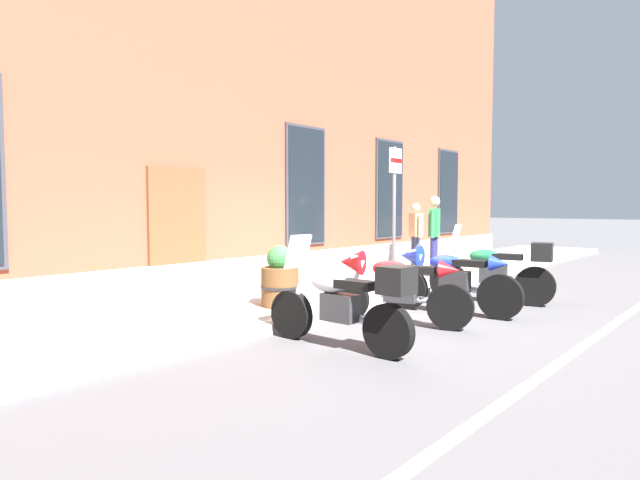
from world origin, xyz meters
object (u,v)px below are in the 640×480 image
Objects in this scene: parking_sign at (395,199)px; barrel_planter at (280,280)px; motorcycle_silver_touring at (345,303)px; motorcycle_green_touring at (497,271)px; pedestrian_tan_coat at (416,232)px; motorcycle_blue_sport at (447,277)px; motorcycle_red_sport at (391,285)px; pedestrian_striped_shirt at (434,231)px.

parking_sign is 2.77m from barrel_planter.
motorcycle_silver_touring is 0.99× the size of motorcycle_green_touring.
barrel_planter is at bearing 64.62° from motorcycle_silver_touring.
parking_sign is (-3.23, -1.45, 0.77)m from pedestrian_tan_coat.
motorcycle_blue_sport is (2.70, 0.09, 0.02)m from motorcycle_silver_touring.
motorcycle_blue_sport is 1.34× the size of pedestrian_tan_coat.
pedestrian_tan_coat is (5.12, 2.62, 0.46)m from motorcycle_red_sport.
parking_sign is at bearing -155.76° from pedestrian_tan_coat.
pedestrian_striped_shirt is at bearing 10.94° from parking_sign.
motorcycle_red_sport is at bearing -158.94° from pedestrian_striped_shirt.
barrel_planter is at bearing -170.41° from pedestrian_tan_coat.
motorcycle_green_touring is 4.01m from pedestrian_tan_coat.
motorcycle_silver_touring reaches higher than motorcycle_blue_sport.
motorcycle_green_touring is at bearing -127.56° from pedestrian_striped_shirt.
motorcycle_blue_sport is 1.97m from parking_sign.
pedestrian_tan_coat is at bearing 47.09° from pedestrian_striped_shirt.
motorcycle_silver_touring is at bearing -115.38° from barrel_planter.
pedestrian_tan_coat reaches higher than motorcycle_blue_sport.
motorcycle_green_touring is (4.06, -0.15, 0.01)m from motorcycle_silver_touring.
motorcycle_red_sport is 4.51m from pedestrian_striped_shirt.
motorcycle_blue_sport is 1.23× the size of pedestrian_striped_shirt.
motorcycle_silver_touring is at bearing -156.23° from parking_sign.
pedestrian_striped_shirt is 0.68× the size of parking_sign.
motorcycle_silver_touring reaches higher than barrel_planter.
motorcycle_blue_sport is at bearing -115.44° from parking_sign.
barrel_planter is at bearing 179.30° from pedestrian_striped_shirt.
motorcycle_silver_touring is at bearing -178.00° from motorcycle_blue_sport.
motorcycle_blue_sport is at bearing -148.22° from pedestrian_striped_shirt.
parking_sign is (3.36, 1.48, 1.25)m from motorcycle_silver_touring.
motorcycle_blue_sport is 1.04× the size of motorcycle_green_touring.
pedestrian_tan_coat reaches higher than motorcycle_silver_touring.
pedestrian_striped_shirt reaches higher than barrel_planter.
pedestrian_striped_shirt reaches higher than motorcycle_blue_sport.
motorcycle_red_sport is at bearing 169.96° from motorcycle_green_touring.
motorcycle_blue_sport is 2.30× the size of barrel_planter.
parking_sign is (0.66, 1.38, 1.23)m from motorcycle_blue_sport.
motorcycle_silver_touring is 2.70m from motorcycle_blue_sport.
barrel_planter is (-4.71, 0.06, -0.59)m from pedestrian_striped_shirt.
motorcycle_green_touring reaches higher than motorcycle_silver_touring.
motorcycle_silver_touring is 7.23m from pedestrian_tan_coat.
motorcycle_silver_touring is 2.18× the size of barrel_planter.
motorcycle_red_sport is at bearing 169.89° from motorcycle_blue_sport.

